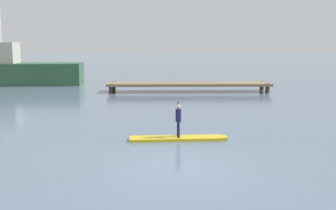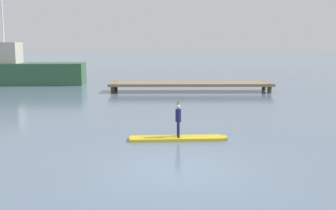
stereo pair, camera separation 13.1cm
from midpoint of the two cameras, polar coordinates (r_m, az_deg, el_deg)
ground_plane at (r=11.17m, az=1.72°, el=-8.58°), size 240.00×240.00×0.00m
paddleboard_near at (r=14.29m, az=1.65°, el=-4.56°), size 3.34×0.81×0.10m
paddler_child_solo at (r=14.17m, az=1.67°, el=-1.90°), size 0.20×0.39×1.19m
fishing_boat_white_large at (r=35.36m, az=-21.36°, el=4.47°), size 12.30×3.38×8.54m
floating_dock at (r=28.19m, az=3.23°, el=2.85°), size 10.88×2.14×0.61m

